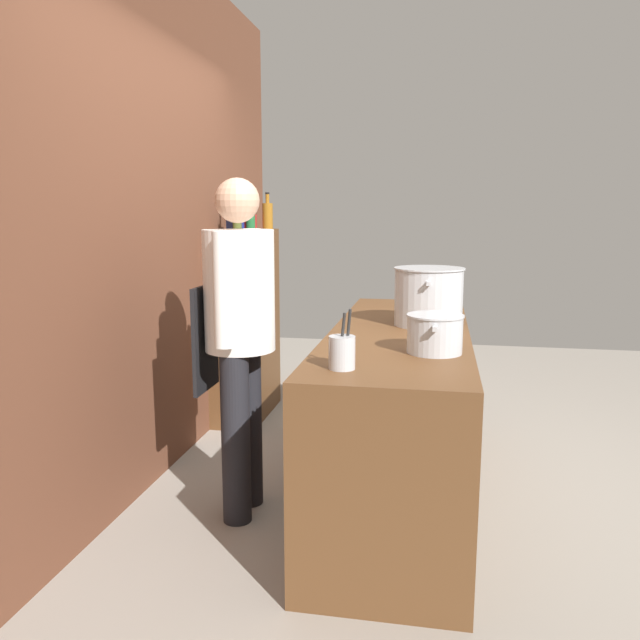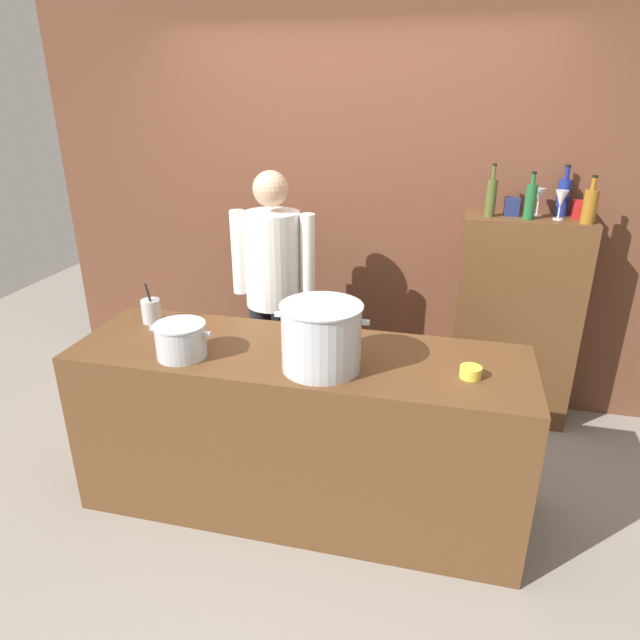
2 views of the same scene
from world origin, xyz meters
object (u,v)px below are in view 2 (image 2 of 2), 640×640
object	(u,v)px
wine_bottle_amber	(590,206)
wine_glass_short	(561,200)
chef	(274,285)
stockpot_large	(321,337)
spice_tin_red	(579,210)
wine_bottle_olive	(491,197)
wine_bottle_cobalt	(563,197)
spice_tin_navy	(512,206)
wine_glass_wide	(539,196)
butter_jar	(471,372)
stockpot_small	(181,340)
wine_bottle_green	(530,201)
utensil_crock	(151,311)

from	to	relation	value
wine_bottle_amber	wine_glass_short	distance (m)	0.16
wine_glass_short	wine_bottle_amber	bearing A→B (deg)	-24.44
chef	stockpot_large	distance (m)	1.04
wine_bottle_amber	spice_tin_red	xyz separation A→B (m)	(-0.03, 0.13, -0.05)
spice_tin_red	wine_bottle_olive	bearing A→B (deg)	-172.99
wine_bottle_cobalt	spice_tin_navy	size ratio (longest dim) A/B	2.81
wine_bottle_olive	wine_glass_wide	size ratio (longest dim) A/B	1.88
chef	butter_jar	world-z (taller)	chef
stockpot_small	butter_jar	distance (m)	1.35
wine_bottle_cobalt	wine_glass_wide	size ratio (longest dim) A/B	1.82
wine_bottle_green	wine_glass_wide	bearing A→B (deg)	61.37
utensil_crock	spice_tin_navy	bearing A→B (deg)	29.03
wine_bottle_amber	wine_bottle_green	bearing A→B (deg)	173.12
stockpot_large	butter_jar	world-z (taller)	stockpot_large
wine_bottle_green	wine_bottle_cobalt	bearing A→B (deg)	36.51
stockpot_large	butter_jar	bearing A→B (deg)	5.90
butter_jar	wine_glass_wide	world-z (taller)	wine_glass_wide
chef	stockpot_large	xyz separation A→B (m)	(0.52, -0.89, 0.09)
wine_bottle_amber	wine_glass_short	world-z (taller)	wine_bottle_amber
utensil_crock	butter_jar	bearing A→B (deg)	-8.08
wine_bottle_cobalt	spice_tin_navy	distance (m)	0.31
wine_bottle_olive	utensil_crock	bearing A→B (deg)	-150.77
utensil_crock	wine_bottle_olive	distance (m)	2.09
chef	wine_bottle_olive	world-z (taller)	wine_bottle_olive
butter_jar	wine_bottle_amber	xyz separation A→B (m)	(0.61, 1.17, 0.55)
wine_glass_short	spice_tin_red	xyz separation A→B (m)	(0.12, 0.06, -0.07)
spice_tin_navy	wine_bottle_cobalt	bearing A→B (deg)	11.01
chef	utensil_crock	size ratio (longest dim) A/B	6.99
wine_bottle_cobalt	wine_glass_short	bearing A→B (deg)	-104.00
butter_jar	wine_glass_wide	xyz separation A→B (m)	(0.35, 1.31, 0.57)
chef	butter_jar	distance (m)	1.45
wine_bottle_olive	wine_glass_short	distance (m)	0.39
wine_bottle_amber	spice_tin_red	distance (m)	0.14
wine_bottle_cobalt	wine_glass_wide	xyz separation A→B (m)	(-0.14, -0.04, 0.00)
chef	wine_bottle_green	xyz separation A→B (m)	(1.48, 0.38, 0.52)
wine_bottle_olive	stockpot_large	bearing A→B (deg)	-119.51
stockpot_large	wine_bottle_olive	size ratio (longest dim) A/B	1.39
wine_bottle_green	spice_tin_navy	xyz separation A→B (m)	(-0.09, 0.09, -0.05)
chef	wine_glass_short	bearing A→B (deg)	-165.63
wine_glass_short	wine_bottle_olive	bearing A→B (deg)	-179.78
butter_jar	stockpot_large	bearing A→B (deg)	-174.10
chef	wine_bottle_amber	distance (m)	1.90
wine_bottle_cobalt	spice_tin_navy	world-z (taller)	wine_bottle_cobalt
wine_glass_wide	spice_tin_red	size ratio (longest dim) A/B	1.56
spice_tin_navy	spice_tin_red	xyz separation A→B (m)	(0.38, -0.00, -0.00)
wine_glass_wide	spice_tin_red	xyz separation A→B (m)	(0.23, -0.02, -0.07)
wine_bottle_amber	wine_glass_wide	distance (m)	0.30
stockpot_large	wine_glass_short	xyz separation A→B (m)	(1.13, 1.30, 0.44)
chef	butter_jar	bearing A→B (deg)	145.69
wine_bottle_green	wine_bottle_olive	distance (m)	0.22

